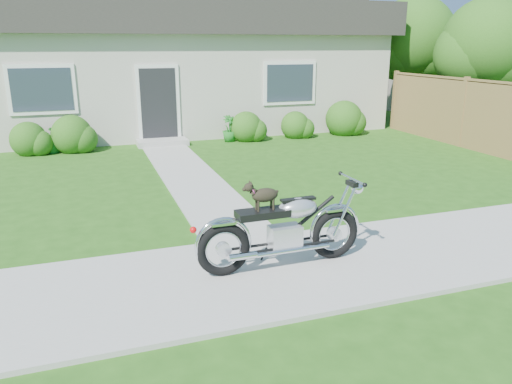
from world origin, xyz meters
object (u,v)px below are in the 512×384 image
Objects in this scene: tree_far at (418,42)px; motorcycle_with_dog at (285,228)px; tree_near at (491,48)px; potted_plant_left at (51,138)px; house at (188,62)px; potted_plant_right at (229,129)px; fence at (463,113)px.

tree_far is 1.97× the size of motorcycle_with_dog.
tree_near is 12.87m from potted_plant_left.
house is 3.90m from potted_plant_right.
house is at bearing 97.39° from potted_plant_right.
fence is at bearing -109.58° from tree_far.
tree_far reaches higher than fence.
fence is 1.51× the size of tree_far.
house is 9.59m from tree_near.
house is 16.49× the size of potted_plant_left.
potted_plant_left is 4.84m from potted_plant_right.
fence is at bearing -14.67° from potted_plant_left.
potted_plant_right is (4.84, 0.00, -0.00)m from potted_plant_left.
fence is 5.02m from tree_far.
potted_plant_left is 1.01× the size of potted_plant_right.
tree_near reaches higher than motorcycle_with_dog.
fence is 8.72× the size of potted_plant_right.
tree_far is (1.56, 4.39, 1.86)m from fence.
tree_far reaches higher than potted_plant_right.
tree_near is at bearing 35.37° from motorcycle_with_dog.
potted_plant_right is (-5.86, 2.80, -0.56)m from fence.
fence is (6.30, -6.24, -1.22)m from house.
potted_plant_right is 0.34× the size of motorcycle_with_dog.
potted_plant_left reaches higher than potted_plant_right.
motorcycle_with_dog is at bearing -143.06° from fence.
potted_plant_right is at bearing -82.61° from house.
house is at bearing 82.81° from motorcycle_with_dog.
tree_near is 1.84× the size of motorcycle_with_dog.
tree_near is 5.36× the size of potted_plant_left.
house is 5.86m from potted_plant_left.
fence reaches higher than motorcycle_with_dog.
potted_plant_right is (-7.73, 1.53, -2.24)m from tree_near.
motorcycle_with_dog is at bearing -70.00° from potted_plant_left.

